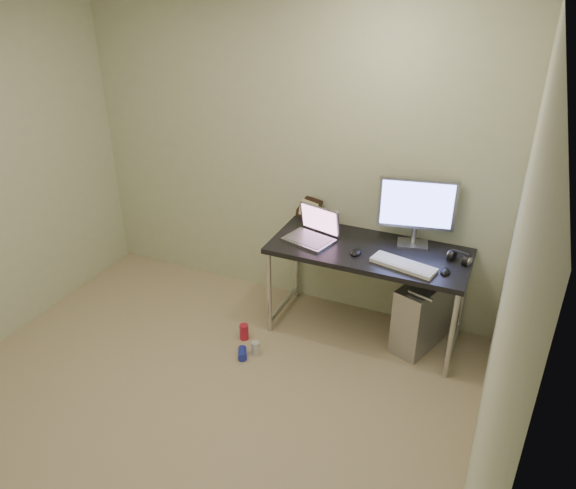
# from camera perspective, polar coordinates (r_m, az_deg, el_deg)

# --- Properties ---
(floor) EXTENTS (3.50, 3.50, 0.00)m
(floor) POSITION_cam_1_polar(r_m,az_deg,el_deg) (3.85, -11.06, -17.52)
(floor) COLOR tan
(floor) RESTS_ON ground
(ceiling) EXTENTS (3.50, 3.50, 0.00)m
(ceiling) POSITION_cam_1_polar(r_m,az_deg,el_deg) (2.75, -16.11, 22.57)
(ceiling) COLOR silver
(ceiling) RESTS_ON ground
(wall_back) EXTENTS (3.50, 0.02, 2.50)m
(wall_back) POSITION_cam_1_polar(r_m,az_deg,el_deg) (4.49, -0.06, 8.90)
(wall_back) COLOR beige
(wall_back) RESTS_ON ground
(wall_right) EXTENTS (0.02, 3.50, 2.50)m
(wall_right) POSITION_cam_1_polar(r_m,az_deg,el_deg) (2.59, 20.57, -8.38)
(wall_right) COLOR beige
(wall_right) RESTS_ON ground
(desk) EXTENTS (1.46, 0.64, 0.75)m
(desk) POSITION_cam_1_polar(r_m,az_deg,el_deg) (4.21, 8.16, -1.47)
(desk) COLOR black
(desk) RESTS_ON ground
(tower_computer) EXTENTS (0.39, 0.56, 0.57)m
(tower_computer) POSITION_cam_1_polar(r_m,az_deg,el_deg) (4.38, 13.50, -6.87)
(tower_computer) COLOR #A5A6AA
(tower_computer) RESTS_ON ground
(cable_a) EXTENTS (0.01, 0.16, 0.69)m
(cable_a) POSITION_cam_1_polar(r_m,az_deg,el_deg) (4.51, 13.66, -3.80)
(cable_a) COLOR black
(cable_a) RESTS_ON ground
(cable_b) EXTENTS (0.02, 0.11, 0.71)m
(cable_b) POSITION_cam_1_polar(r_m,az_deg,el_deg) (4.50, 14.70, -4.36)
(cable_b) COLOR black
(cable_b) RESTS_ON ground
(can_red) EXTENTS (0.09, 0.09, 0.13)m
(can_red) POSITION_cam_1_polar(r_m,az_deg,el_deg) (4.43, -4.48, -8.84)
(can_red) COLOR #C11D3B
(can_red) RESTS_ON ground
(can_white) EXTENTS (0.06, 0.06, 0.11)m
(can_white) POSITION_cam_1_polar(r_m,az_deg,el_deg) (4.28, -3.32, -10.48)
(can_white) COLOR silver
(can_white) RESTS_ON ground
(can_blue) EXTENTS (0.11, 0.14, 0.07)m
(can_blue) POSITION_cam_1_polar(r_m,az_deg,el_deg) (4.28, -4.65, -10.98)
(can_blue) COLOR #212DBB
(can_blue) RESTS_ON ground
(laptop) EXTENTS (0.41, 0.37, 0.24)m
(laptop) POSITION_cam_1_polar(r_m,az_deg,el_deg) (4.25, 2.55, 1.28)
(laptop) COLOR #A0A0A6
(laptop) RESTS_ON desk
(monitor) EXTENTS (0.55, 0.20, 0.52)m
(monitor) POSITION_cam_1_polar(r_m,az_deg,el_deg) (4.16, 12.98, 3.74)
(monitor) COLOR #A0A0A6
(monitor) RESTS_ON desk
(keyboard) EXTENTS (0.48, 0.25, 0.03)m
(keyboard) POSITION_cam_1_polar(r_m,az_deg,el_deg) (3.98, 11.64, -2.05)
(keyboard) COLOR white
(keyboard) RESTS_ON desk
(mouse_right) EXTENTS (0.06, 0.10, 0.03)m
(mouse_right) POSITION_cam_1_polar(r_m,az_deg,el_deg) (3.97, 15.71, -2.59)
(mouse_right) COLOR black
(mouse_right) RESTS_ON desk
(mouse_left) EXTENTS (0.08, 0.12, 0.04)m
(mouse_left) POSITION_cam_1_polar(r_m,az_deg,el_deg) (4.08, 6.93, -0.70)
(mouse_left) COLOR black
(mouse_left) RESTS_ON desk
(headphones) EXTENTS (0.17, 0.10, 0.10)m
(headphones) POSITION_cam_1_polar(r_m,az_deg,el_deg) (4.13, 17.00, -1.34)
(headphones) COLOR black
(headphones) RESTS_ON desk
(picture_frame) EXTENTS (0.25, 0.15, 0.20)m
(picture_frame) POSITION_cam_1_polar(r_m,az_deg,el_deg) (4.55, 2.14, 3.68)
(picture_frame) COLOR black
(picture_frame) RESTS_ON desk
(webcam) EXTENTS (0.04, 0.04, 0.12)m
(webcam) POSITION_cam_1_polar(r_m,az_deg,el_deg) (4.48, 4.87, 3.02)
(webcam) COLOR silver
(webcam) RESTS_ON desk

